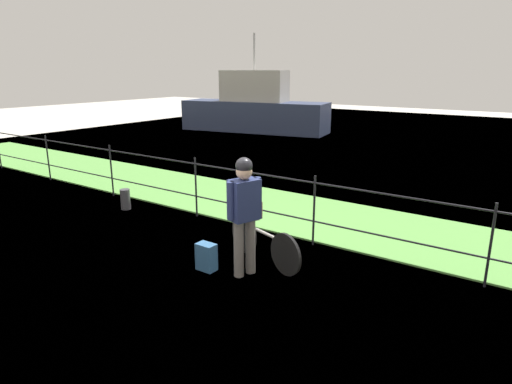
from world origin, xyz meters
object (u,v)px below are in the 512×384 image
at_px(bicycle_main, 263,242).
at_px(wooden_crate, 248,209).
at_px(backpack_on_paving, 206,257).
at_px(cyclist_person, 244,207).
at_px(moored_boat_near, 254,109).
at_px(mooring_bollard, 125,199).
at_px(terrier_dog, 249,196).

height_order(bicycle_main, wooden_crate, wooden_crate).
bearing_deg(backpack_on_paving, cyclist_person, -158.62).
relative_size(wooden_crate, moored_boat_near, 0.05).
distance_m(backpack_on_paving, mooring_bollard, 3.50).
height_order(cyclist_person, moored_boat_near, moored_boat_near).
xyz_separation_m(backpack_on_paving, mooring_bollard, (-3.28, 1.22, 0.01)).
distance_m(wooden_crate, mooring_bollard, 3.51).
height_order(terrier_dog, cyclist_person, cyclist_person).
distance_m(terrier_dog, moored_boat_near, 14.34).
relative_size(wooden_crate, terrier_dog, 1.16).
distance_m(terrier_dog, mooring_bollard, 3.58).
height_order(wooden_crate, backpack_on_paving, wooden_crate).
relative_size(bicycle_main, backpack_on_paving, 3.89).
distance_m(bicycle_main, moored_boat_near, 14.63).
relative_size(terrier_dog, backpack_on_paving, 0.81).
xyz_separation_m(bicycle_main, backpack_on_paving, (-0.52, -0.68, -0.13)).
bearing_deg(moored_boat_near, wooden_crate, -55.25).
bearing_deg(cyclist_person, terrier_dog, 120.06).
relative_size(bicycle_main, moored_boat_near, 0.22).
height_order(bicycle_main, moored_boat_near, moored_boat_near).
bearing_deg(moored_boat_near, terrier_dog, -55.19).
relative_size(terrier_dog, mooring_bollard, 0.76).
height_order(wooden_crate, cyclist_person, cyclist_person).
bearing_deg(moored_boat_near, mooring_bollard, -67.43).
bearing_deg(wooden_crate, mooring_bollard, 173.01).
xyz_separation_m(backpack_on_paving, moored_boat_near, (-7.99, 12.56, 0.82)).
height_order(bicycle_main, cyclist_person, cyclist_person).
bearing_deg(moored_boat_near, backpack_on_paving, -57.54).
relative_size(cyclist_person, mooring_bollard, 3.97).
height_order(backpack_on_paving, moored_boat_near, moored_boat_near).
distance_m(bicycle_main, wooden_crate, 0.56).
relative_size(wooden_crate, mooring_bollard, 0.89).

